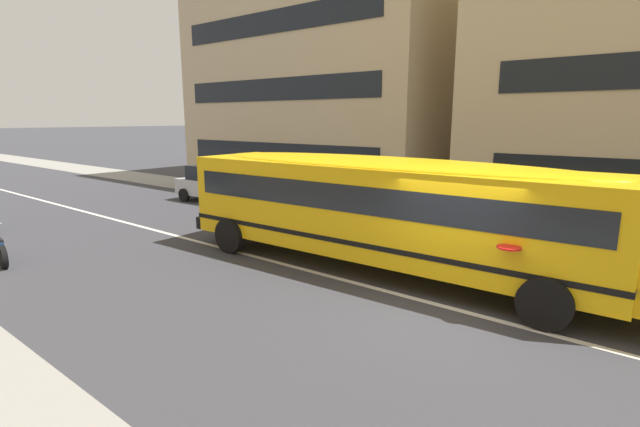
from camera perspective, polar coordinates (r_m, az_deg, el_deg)
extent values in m
plane|color=#38383D|center=(9.86, 15.40, -11.01)|extent=(400.00, 400.00, 0.00)
cube|color=gray|center=(16.67, 25.76, -2.46)|extent=(120.00, 3.00, 0.01)
cube|color=silver|center=(9.86, 15.40, -11.00)|extent=(110.00, 0.16, 0.01)
cube|color=yellow|center=(11.51, 7.33, 0.66)|extent=(10.78, 2.83, 2.14)
cube|color=black|center=(15.06, -11.03, -0.35)|extent=(0.28, 2.44, 0.35)
cube|color=black|center=(11.45, 7.38, 2.55)|extent=(10.14, 2.84, 0.62)
cube|color=black|center=(11.65, 7.25, -2.40)|extent=(10.81, 2.86, 0.12)
ellipsoid|color=yellow|center=(11.36, 7.47, 5.97)|extent=(10.35, 2.61, 0.35)
cylinder|color=red|center=(9.02, 22.06, -3.86)|extent=(0.44, 0.44, 0.03)
cylinder|color=black|center=(11.63, 28.13, -5.96)|extent=(0.98, 0.31, 0.97)
cylinder|color=black|center=(9.35, 25.74, -9.85)|extent=(0.98, 0.31, 0.97)
cylinder|color=black|center=(15.01, -4.05, -0.89)|extent=(0.98, 0.31, 0.97)
cylinder|color=black|center=(13.32, -10.91, -2.68)|extent=(0.98, 0.31, 0.97)
cube|color=#B7BABF|center=(21.51, -12.36, 3.10)|extent=(3.98, 1.90, 0.70)
cube|color=black|center=(21.53, -12.70, 4.90)|extent=(2.28, 1.67, 0.64)
cylinder|color=black|center=(21.21, -8.26, 2.18)|extent=(0.61, 0.21, 0.60)
cylinder|color=black|center=(20.05, -11.63, 1.52)|extent=(0.61, 0.21, 0.60)
cylinder|color=black|center=(23.08, -12.91, 2.76)|extent=(0.61, 0.21, 0.60)
cylinder|color=black|center=(22.01, -16.23, 2.18)|extent=(0.61, 0.21, 0.60)
cylinder|color=black|center=(14.20, -34.20, -4.41)|extent=(0.61, 0.19, 0.60)
cube|color=#C6B28E|center=(29.05, 2.92, 16.85)|extent=(15.14, 12.02, 12.80)
cube|color=black|center=(24.38, -5.62, 7.29)|extent=(12.71, 0.04, 1.10)
cube|color=black|center=(24.36, -5.77, 14.82)|extent=(12.71, 0.04, 1.10)
cube|color=black|center=(24.75, -5.94, 22.23)|extent=(12.71, 0.04, 1.10)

